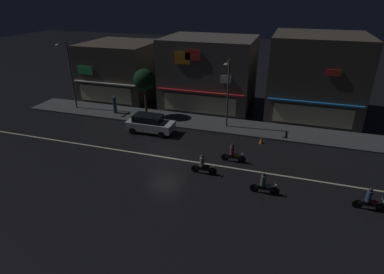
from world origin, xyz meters
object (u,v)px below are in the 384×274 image
(streetlamp_mid, at_px, (228,88))
(traffic_cone, at_px, (261,140))
(parked_car_near_kerb, at_px, (150,123))
(pedestrian_on_sidewalk, at_px, (115,105))
(streetlamp_west, at_px, (69,70))
(motorcycle_opposite_lane, at_px, (264,185))
(motorcycle_lead, at_px, (370,201))
(motorcycle_following, at_px, (203,166))
(motorcycle_trailing_far, at_px, (233,154))

(streetlamp_mid, distance_m, traffic_cone, 5.58)
(parked_car_near_kerb, bearing_deg, pedestrian_on_sidewalk, -30.30)
(streetlamp_west, height_order, motorcycle_opposite_lane, streetlamp_west)
(streetlamp_west, bearing_deg, motorcycle_opposite_lane, -24.64)
(streetlamp_west, height_order, streetlamp_mid, streetlamp_west)
(streetlamp_west, relative_size, motorcycle_lead, 3.75)
(parked_car_near_kerb, height_order, traffic_cone, parked_car_near_kerb)
(motorcycle_following, height_order, motorcycle_opposite_lane, same)
(pedestrian_on_sidewalk, distance_m, motorcycle_following, 14.98)
(motorcycle_lead, distance_m, traffic_cone, 10.16)
(traffic_cone, bearing_deg, parked_car_near_kerb, -175.69)
(pedestrian_on_sidewalk, height_order, motorcycle_lead, pedestrian_on_sidewalk)
(streetlamp_mid, height_order, motorcycle_lead, streetlamp_mid)
(motorcycle_lead, xyz_separation_m, traffic_cone, (-7.09, 7.27, -0.36))
(parked_car_near_kerb, relative_size, traffic_cone, 7.82)
(motorcycle_opposite_lane, height_order, traffic_cone, motorcycle_opposite_lane)
(parked_car_near_kerb, bearing_deg, motorcycle_opposite_lane, 148.79)
(parked_car_near_kerb, distance_m, motorcycle_lead, 18.35)
(motorcycle_lead, relative_size, motorcycle_trailing_far, 1.00)
(motorcycle_opposite_lane, bearing_deg, motorcycle_trailing_far, -44.00)
(motorcycle_lead, height_order, motorcycle_opposite_lane, same)
(streetlamp_west, distance_m, motorcycle_lead, 29.48)
(pedestrian_on_sidewalk, height_order, motorcycle_following, pedestrian_on_sidewalk)
(motorcycle_trailing_far, distance_m, traffic_cone, 4.32)
(motorcycle_trailing_far, bearing_deg, streetlamp_west, 166.36)
(streetlamp_west, xyz_separation_m, traffic_cone, (20.50, -2.41, -4.07))
(motorcycle_opposite_lane, bearing_deg, parked_car_near_kerb, -22.75)
(motorcycle_trailing_far, bearing_deg, motorcycle_following, -120.55)
(parked_car_near_kerb, height_order, motorcycle_following, parked_car_near_kerb)
(streetlamp_mid, height_order, pedestrian_on_sidewalk, streetlamp_mid)
(parked_car_near_kerb, relative_size, motorcycle_trailing_far, 2.26)
(parked_car_near_kerb, distance_m, traffic_cone, 10.11)
(motorcycle_following, bearing_deg, traffic_cone, -122.89)
(motorcycle_opposite_lane, bearing_deg, traffic_cone, -74.12)
(streetlamp_mid, xyz_separation_m, parked_car_near_kerb, (-6.49, -2.99, -3.07))
(streetlamp_west, height_order, traffic_cone, streetlamp_west)
(traffic_cone, bearing_deg, motorcycle_lead, -45.69)
(pedestrian_on_sidewalk, height_order, motorcycle_trailing_far, pedestrian_on_sidewalk)
(pedestrian_on_sidewalk, distance_m, parked_car_near_kerb, 6.36)
(motorcycle_following, bearing_deg, motorcycle_opposite_lane, 160.78)
(pedestrian_on_sidewalk, relative_size, motorcycle_opposite_lane, 0.99)
(parked_car_near_kerb, xyz_separation_m, traffic_cone, (10.07, 0.76, -0.59))
(streetlamp_mid, xyz_separation_m, motorcycle_lead, (10.67, -9.49, -3.30))
(streetlamp_mid, xyz_separation_m, motorcycle_trailing_far, (1.86, -6.17, -3.30))
(motorcycle_trailing_far, xyz_separation_m, traffic_cone, (1.72, 3.94, -0.36))
(streetlamp_west, xyz_separation_m, streetlamp_mid, (16.93, -0.18, -0.40))
(motorcycle_trailing_far, bearing_deg, pedestrian_on_sidewalk, 160.23)
(streetlamp_west, distance_m, pedestrian_on_sidewalk, 5.96)
(parked_car_near_kerb, bearing_deg, streetlamp_west, -16.86)
(pedestrian_on_sidewalk, relative_size, parked_car_near_kerb, 0.44)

